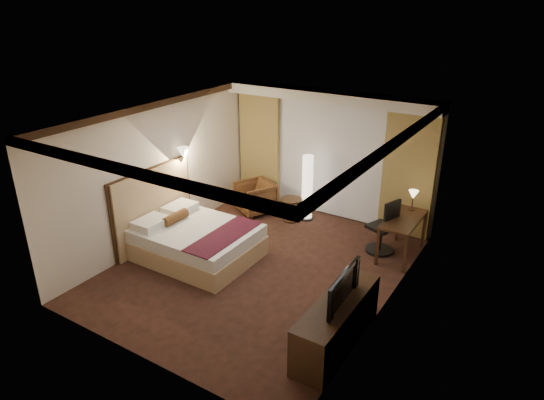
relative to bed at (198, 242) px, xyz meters
The scene contains 21 objects.
floor 1.24m from the bed, 13.59° to the left, with size 4.50×5.50×0.01m, color black.
ceiling 2.68m from the bed, 13.59° to the left, with size 4.50×5.50×0.01m, color white.
back_wall 3.41m from the bed, 68.95° to the left, with size 4.50×0.02×2.70m, color beige.
left_wall 1.53m from the bed, 165.40° to the left, with size 0.02×5.50×2.70m, color beige.
right_wall 3.59m from the bed, ahead, with size 0.02×5.50×2.70m, color beige.
crown_molding 2.63m from the bed, 13.59° to the left, with size 4.50×5.50×0.12m, color black, non-canonical shape.
soffit 3.79m from the bed, 67.24° to the left, with size 4.50×0.50×0.20m, color white.
curtain_sheer 3.31m from the bed, 68.43° to the left, with size 2.48×0.04×2.45m, color silver.
curtain_left_drape 3.09m from the bed, 100.44° to the left, with size 1.00×0.14×2.45m, color #AB8C4E.
curtain_right_drape 4.18m from the bed, 45.25° to the left, with size 1.00×0.14×2.45m, color #AB8C4E.
wall_sconce 1.80m from the bed, 139.14° to the left, with size 0.24×0.24×0.24m, color white, non-canonical shape.
bed is the anchor object (origin of this frame).
headboard 1.13m from the bed, behind, with size 0.12×1.90×1.50m, color tan, non-canonical shape.
armchair 2.21m from the bed, 95.59° to the left, with size 0.74×0.70×0.77m, color #4D2D17.
side_table 2.33m from the bed, 73.30° to the left, with size 0.46×0.46×0.50m, color black, non-canonical shape.
floor_lamp 2.69m from the bed, 70.10° to the left, with size 0.30×0.30×1.43m, color white, non-canonical shape.
desk 3.71m from the bed, 32.88° to the left, with size 0.55×1.21×0.75m, color black, non-canonical shape.
desk_lamp 4.02m from the bed, 38.39° to the left, with size 0.18×0.18×0.34m, color #FFD899, non-canonical shape.
office_chair 3.38m from the bed, 35.62° to the left, with size 0.52×0.52×1.09m, color black, non-canonical shape.
dresser 3.28m from the bed, 15.12° to the right, with size 0.50×1.81×0.70m, color black, non-canonical shape.
television 3.32m from the bed, 15.26° to the right, with size 0.98×0.57×0.13m, color black.
Camera 1 is at (4.11, -6.16, 4.46)m, focal length 32.00 mm.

